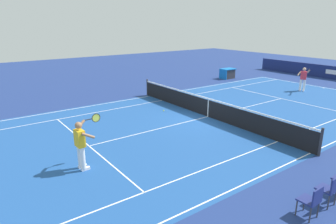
{
  "coord_description": "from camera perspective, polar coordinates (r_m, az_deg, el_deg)",
  "views": [
    {
      "loc": [
        10.24,
        10.51,
        4.66
      ],
      "look_at": [
        2.92,
        0.51,
        0.9
      ],
      "focal_mm": 31.69,
      "sensor_mm": 36.0,
      "label": 1
    }
  ],
  "objects": [
    {
      "name": "ground_plane",
      "position": [
        15.39,
        7.68,
        -0.89
      ],
      "size": [
        60.0,
        60.0,
        0.0
      ],
      "primitive_type": "plane",
      "color": "navy"
    },
    {
      "name": "court_slab",
      "position": [
        15.39,
        7.68,
        -0.89
      ],
      "size": [
        24.2,
        11.4,
        0.0
      ],
      "primitive_type": "cube",
      "color": "#1E4C93",
      "rests_on": "ground_plane"
    },
    {
      "name": "court_line_markings",
      "position": [
        15.39,
        7.68,
        -0.88
      ],
      "size": [
        23.85,
        11.05,
        0.01
      ],
      "color": "white",
      "rests_on": "ground_plane"
    },
    {
      "name": "tennis_net",
      "position": [
        15.25,
        7.76,
        0.87
      ],
      "size": [
        0.1,
        11.7,
        1.08
      ],
      "color": "#2D2D33",
      "rests_on": "ground_plane"
    },
    {
      "name": "tennis_player_near",
      "position": [
        10.02,
        -16.4,
        -5.71
      ],
      "size": [
        1.05,
        0.78,
        1.7
      ],
      "color": "white",
      "rests_on": "ground_plane"
    },
    {
      "name": "tennis_player_far",
      "position": [
        22.9,
        24.6,
        5.99
      ],
      "size": [
        0.89,
        0.97,
        1.7
      ],
      "color": "white",
      "rests_on": "ground_plane"
    },
    {
      "name": "tennis_ball",
      "position": [
        16.18,
        -0.84,
        0.27
      ],
      "size": [
        0.07,
        0.07,
        0.07
      ],
      "primitive_type": "sphere",
      "color": "#CCE01E",
      "rests_on": "ground_plane"
    },
    {
      "name": "spectator_chair_1",
      "position": [
        9.01,
        28.7,
        -12.75
      ],
      "size": [
        0.44,
        0.44,
        0.88
      ],
      "color": "#38383D",
      "rests_on": "ground_plane"
    },
    {
      "name": "spectator_chair_2",
      "position": [
        8.3,
        25.96,
        -14.93
      ],
      "size": [
        0.44,
        0.44,
        0.88
      ],
      "color": "#38383D",
      "rests_on": "ground_plane"
    },
    {
      "name": "equipment_cart_tarped",
      "position": [
        26.21,
        11.38,
        7.29
      ],
      "size": [
        1.25,
        0.84,
        0.85
      ],
      "color": "#2D2D33",
      "rests_on": "ground_plane"
    }
  ]
}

